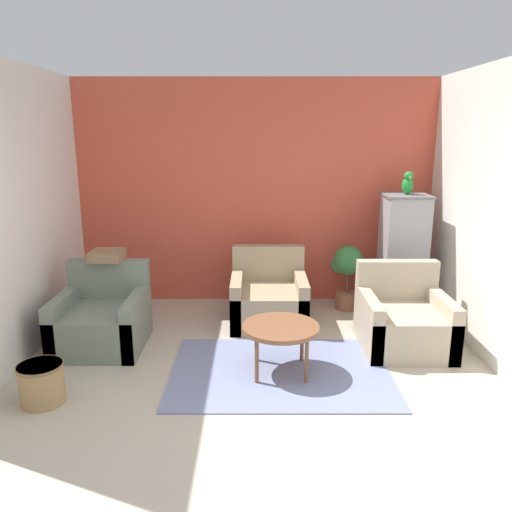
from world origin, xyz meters
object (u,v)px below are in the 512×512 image
object	(u,v)px
wicker_basket	(43,382)
birdcage	(403,257)
armchair_right	(404,322)
coffee_table	(282,330)
potted_plant	(348,269)
armchair_left	(103,321)
parrot	(409,184)
armchair_middle	(270,299)

from	to	relation	value
wicker_basket	birdcage	bearing A→B (deg)	30.78
armchair_right	wicker_basket	world-z (taller)	armchair_right
coffee_table	armchair_right	world-z (taller)	armchair_right
birdcage	potted_plant	xyz separation A→B (m)	(-0.60, 0.14, -0.19)
armchair_left	parrot	world-z (taller)	parrot
armchair_right	wicker_basket	bearing A→B (deg)	-161.39
armchair_left	birdcage	bearing A→B (deg)	16.00
parrot	armchair_middle	bearing A→B (deg)	-169.82
coffee_table	armchair_left	size ratio (longest dim) A/B	0.80
armchair_right	birdcage	distance (m)	1.08
armchair_left	armchair_right	world-z (taller)	same
armchair_middle	birdcage	xyz separation A→B (m)	(1.56, 0.28, 0.43)
parrot	wicker_basket	size ratio (longest dim) A/B	0.73
wicker_basket	armchair_middle	bearing A→B (deg)	43.46
birdcage	armchair_middle	bearing A→B (deg)	-169.90
coffee_table	wicker_basket	bearing A→B (deg)	-164.99
coffee_table	potted_plant	bearing A→B (deg)	61.99
potted_plant	parrot	bearing A→B (deg)	-13.22
potted_plant	armchair_right	bearing A→B (deg)	-71.47
parrot	potted_plant	world-z (taller)	parrot
armchair_middle	potted_plant	xyz separation A→B (m)	(0.96, 0.42, 0.24)
coffee_table	birdcage	bearing A→B (deg)	45.57
wicker_basket	armchair_left	bearing A→B (deg)	81.68
armchair_middle	wicker_basket	distance (m)	2.55
wicker_basket	potted_plant	bearing A→B (deg)	37.77
armchair_left	parrot	distance (m)	3.62
coffee_table	armchair_middle	bearing A→B (deg)	93.47
coffee_table	potted_plant	size ratio (longest dim) A/B	0.87
armchair_right	armchair_middle	xyz separation A→B (m)	(-1.33, 0.68, 0.00)
armchair_left	armchair_middle	size ratio (longest dim) A/B	1.00
coffee_table	armchair_right	xyz separation A→B (m)	(1.25, 0.55, -0.14)
armchair_middle	parrot	size ratio (longest dim) A/B	3.28
armchair_middle	parrot	xyz separation A→B (m)	(1.56, 0.28, 1.27)
armchair_left	wicker_basket	world-z (taller)	armchair_left
birdcage	potted_plant	size ratio (longest dim) A/B	1.80
parrot	birdcage	bearing A→B (deg)	-90.00
coffee_table	armchair_left	world-z (taller)	armchair_left
armchair_left	parrot	xyz separation A→B (m)	(3.25, 0.93, 1.27)
armchair_right	birdcage	size ratio (longest dim) A/B	0.61
coffee_table	armchair_right	size ratio (longest dim) A/B	0.80
armchair_left	wicker_basket	distance (m)	1.12
armchair_right	potted_plant	distance (m)	1.19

